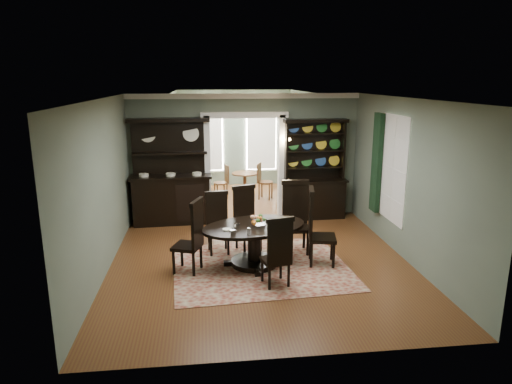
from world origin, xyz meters
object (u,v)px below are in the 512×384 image
dining_table (254,237)px  parlor_table (245,181)px  sideboard (171,187)px  welsh_dresser (314,182)px

dining_table → parlor_table: dining_table is taller
dining_table → sideboard: size_ratio=0.91×
welsh_dresser → parlor_table: 2.72m
parlor_table → welsh_dresser: bearing=-56.1°
sideboard → parlor_table: bearing=46.7°
dining_table → parlor_table: bearing=69.7°
welsh_dresser → sideboard: bearing=178.8°
dining_table → welsh_dresser: welsh_dresser is taller
sideboard → welsh_dresser: bearing=-2.1°
sideboard → welsh_dresser: size_ratio=1.02×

